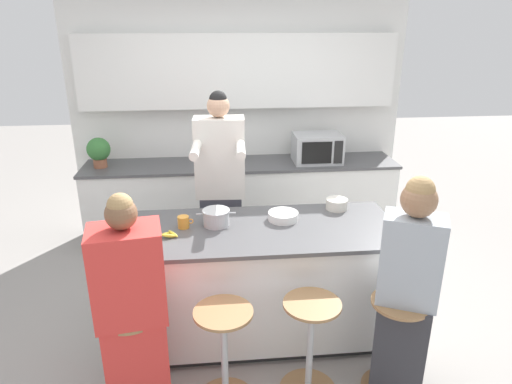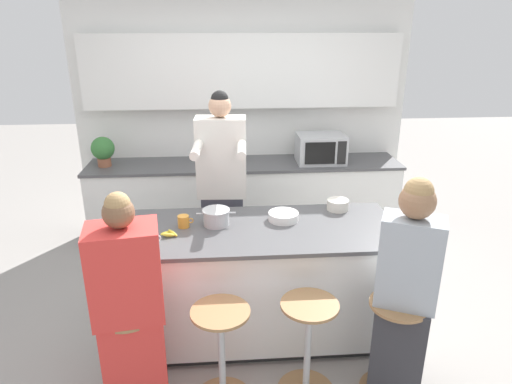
{
  "view_description": "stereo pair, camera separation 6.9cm",
  "coord_description": "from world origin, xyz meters",
  "px_view_note": "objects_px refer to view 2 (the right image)",
  "views": [
    {
      "loc": [
        -0.31,
        -2.99,
        2.33
      ],
      "look_at": [
        0.0,
        0.08,
        1.15
      ],
      "focal_mm": 32.0,
      "sensor_mm": 36.0,
      "label": 1
    },
    {
      "loc": [
        -0.24,
        -3.0,
        2.33
      ],
      "look_at": [
        0.0,
        0.08,
        1.15
      ],
      "focal_mm": 32.0,
      "sensor_mm": 36.0,
      "label": 2
    }
  ],
  "objects_px": {
    "bar_stool_center_left": "(222,354)",
    "potted_plant": "(103,150)",
    "bar_stool_leftmost": "(133,355)",
    "cooking_pot": "(216,217)",
    "person_wrapped_blanket": "(130,314)",
    "bar_stool_rightmost": "(394,346)",
    "bar_stool_center_right": "(308,346)",
    "person_cooking": "(222,198)",
    "fruit_bowl": "(338,205)",
    "kitchen_island": "(257,281)",
    "coffee_cup_far": "(184,221)",
    "banana_bunch": "(169,234)",
    "microwave": "(321,148)",
    "person_seated_near": "(404,300)",
    "coffee_cup_near": "(151,239)"
  },
  "relations": [
    {
      "from": "bar_stool_center_left",
      "to": "person_seated_near",
      "type": "height_order",
      "value": "person_seated_near"
    },
    {
      "from": "coffee_cup_far",
      "to": "bar_stool_rightmost",
      "type": "bearing_deg",
      "value": -29.23
    },
    {
      "from": "potted_plant",
      "to": "person_wrapped_blanket",
      "type": "bearing_deg",
      "value": -74.35
    },
    {
      "from": "bar_stool_center_right",
      "to": "person_cooking",
      "type": "xyz_separation_m",
      "value": [
        -0.52,
        1.31,
        0.52
      ]
    },
    {
      "from": "person_wrapped_blanket",
      "to": "bar_stool_rightmost",
      "type": "bearing_deg",
      "value": -8.99
    },
    {
      "from": "person_seated_near",
      "to": "fruit_bowl",
      "type": "xyz_separation_m",
      "value": [
        -0.18,
        0.99,
        0.24
      ]
    },
    {
      "from": "bar_stool_rightmost",
      "to": "coffee_cup_far",
      "type": "bearing_deg",
      "value": 150.77
    },
    {
      "from": "bar_stool_center_right",
      "to": "person_cooking",
      "type": "height_order",
      "value": "person_cooking"
    },
    {
      "from": "bar_stool_center_right",
      "to": "coffee_cup_far",
      "type": "height_order",
      "value": "coffee_cup_far"
    },
    {
      "from": "coffee_cup_far",
      "to": "fruit_bowl",
      "type": "bearing_deg",
      "value": 10.94
    },
    {
      "from": "bar_stool_rightmost",
      "to": "person_seated_near",
      "type": "relative_size",
      "value": 0.46
    },
    {
      "from": "fruit_bowl",
      "to": "coffee_cup_far",
      "type": "relative_size",
      "value": 1.48
    },
    {
      "from": "bar_stool_rightmost",
      "to": "person_cooking",
      "type": "xyz_separation_m",
      "value": [
        -1.07,
        1.35,
        0.52
      ]
    },
    {
      "from": "fruit_bowl",
      "to": "person_wrapped_blanket",
      "type": "bearing_deg",
      "value": -146.25
    },
    {
      "from": "kitchen_island",
      "to": "coffee_cup_far",
      "type": "relative_size",
      "value": 17.78
    },
    {
      "from": "kitchen_island",
      "to": "banana_bunch",
      "type": "relative_size",
      "value": 15.33
    },
    {
      "from": "bar_stool_center_right",
      "to": "potted_plant",
      "type": "distance_m",
      "value": 2.96
    },
    {
      "from": "fruit_bowl",
      "to": "coffee_cup_near",
      "type": "height_order",
      "value": "coffee_cup_near"
    },
    {
      "from": "bar_stool_rightmost",
      "to": "person_wrapped_blanket",
      "type": "xyz_separation_m",
      "value": [
        -1.63,
        0.01,
        0.33
      ]
    },
    {
      "from": "kitchen_island",
      "to": "potted_plant",
      "type": "xyz_separation_m",
      "value": [
        -1.46,
        1.64,
        0.61
      ]
    },
    {
      "from": "bar_stool_center_left",
      "to": "person_cooking",
      "type": "distance_m",
      "value": 1.44
    },
    {
      "from": "bar_stool_center_right",
      "to": "fruit_bowl",
      "type": "bearing_deg",
      "value": 67.44
    },
    {
      "from": "person_cooking",
      "to": "person_wrapped_blanket",
      "type": "distance_m",
      "value": 1.47
    },
    {
      "from": "banana_bunch",
      "to": "microwave",
      "type": "height_order",
      "value": "microwave"
    },
    {
      "from": "coffee_cup_far",
      "to": "banana_bunch",
      "type": "bearing_deg",
      "value": -122.05
    },
    {
      "from": "bar_stool_center_right",
      "to": "microwave",
      "type": "distance_m",
      "value": 2.42
    },
    {
      "from": "cooking_pot",
      "to": "coffee_cup_near",
      "type": "relative_size",
      "value": 2.64
    },
    {
      "from": "person_cooking",
      "to": "banana_bunch",
      "type": "distance_m",
      "value": 0.83
    },
    {
      "from": "bar_stool_rightmost",
      "to": "coffee_cup_near",
      "type": "xyz_separation_m",
      "value": [
        -1.56,
        0.49,
        0.58
      ]
    },
    {
      "from": "bar_stool_center_right",
      "to": "coffee_cup_far",
      "type": "relative_size",
      "value": 5.96
    },
    {
      "from": "coffee_cup_near",
      "to": "microwave",
      "type": "relative_size",
      "value": 0.22
    },
    {
      "from": "kitchen_island",
      "to": "microwave",
      "type": "bearing_deg",
      "value": 63.38
    },
    {
      "from": "bar_stool_center_left",
      "to": "person_seated_near",
      "type": "xyz_separation_m",
      "value": [
        1.13,
        -0.0,
        0.34
      ]
    },
    {
      "from": "bar_stool_rightmost",
      "to": "kitchen_island",
      "type": "bearing_deg",
      "value": 139.81
    },
    {
      "from": "bar_stool_center_left",
      "to": "potted_plant",
      "type": "xyz_separation_m",
      "value": [
        -1.18,
        2.33,
        0.7
      ]
    },
    {
      "from": "fruit_bowl",
      "to": "coffee_cup_far",
      "type": "height_order",
      "value": "coffee_cup_far"
    },
    {
      "from": "kitchen_island",
      "to": "bar_stool_center_left",
      "type": "height_order",
      "value": "kitchen_island"
    },
    {
      "from": "bar_stool_center_right",
      "to": "kitchen_island",
      "type": "bearing_deg",
      "value": 112.73
    },
    {
      "from": "bar_stool_center_left",
      "to": "person_wrapped_blanket",
      "type": "distance_m",
      "value": 0.62
    },
    {
      "from": "person_wrapped_blanket",
      "to": "person_seated_near",
      "type": "relative_size",
      "value": 0.97
    },
    {
      "from": "coffee_cup_far",
      "to": "person_seated_near",
      "type": "bearing_deg",
      "value": -28.53
    },
    {
      "from": "bar_stool_leftmost",
      "to": "potted_plant",
      "type": "distance_m",
      "value": 2.49
    },
    {
      "from": "banana_bunch",
      "to": "cooking_pot",
      "type": "bearing_deg",
      "value": 27.09
    },
    {
      "from": "cooking_pot",
      "to": "microwave",
      "type": "relative_size",
      "value": 0.58
    },
    {
      "from": "cooking_pot",
      "to": "potted_plant",
      "type": "distance_m",
      "value": 1.95
    },
    {
      "from": "bar_stool_center_left",
      "to": "person_cooking",
      "type": "relative_size",
      "value": 0.38
    },
    {
      "from": "coffee_cup_far",
      "to": "person_cooking",
      "type": "bearing_deg",
      "value": 64.11
    },
    {
      "from": "bar_stool_leftmost",
      "to": "cooking_pot",
      "type": "distance_m",
      "value": 1.09
    },
    {
      "from": "bar_stool_center_left",
      "to": "fruit_bowl",
      "type": "xyz_separation_m",
      "value": [
        0.95,
        0.98,
        0.57
      ]
    },
    {
      "from": "bar_stool_center_left",
      "to": "microwave",
      "type": "bearing_deg",
      "value": 64.77
    }
  ]
}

